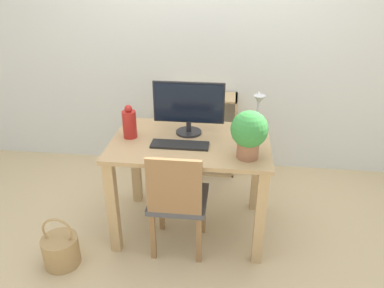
{
  "coord_description": "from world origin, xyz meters",
  "views": [
    {
      "loc": [
        0.29,
        -2.39,
        1.93
      ],
      "look_at": [
        0.0,
        0.1,
        0.69
      ],
      "focal_mm": 35.0,
      "sensor_mm": 36.0,
      "label": 1
    }
  ],
  "objects": [
    {
      "name": "vase",
      "position": [
        -0.44,
        0.01,
        0.88
      ],
      "size": [
        0.1,
        0.1,
        0.25
      ],
      "color": "#B2231E",
      "rests_on": "desk"
    },
    {
      "name": "monitor",
      "position": [
        -0.03,
        0.13,
        0.99
      ],
      "size": [
        0.52,
        0.19,
        0.39
      ],
      "color": "#232326",
      "rests_on": "desk"
    },
    {
      "name": "wall_back",
      "position": [
        0.0,
        1.11,
        1.3
      ],
      "size": [
        8.0,
        0.05,
        2.6
      ],
      "color": "silver",
      "rests_on": "ground_plane"
    },
    {
      "name": "chair",
      "position": [
        -0.06,
        -0.27,
        0.45
      ],
      "size": [
        0.4,
        0.4,
        0.83
      ],
      "rotation": [
        0.0,
        0.0,
        0.09
      ],
      "color": "#4C4C51",
      "rests_on": "ground_plane"
    },
    {
      "name": "ground_plane",
      "position": [
        0.0,
        0.0,
        0.0
      ],
      "size": [
        10.0,
        10.0,
        0.0
      ],
      "primitive_type": "plane",
      "color": "#CCB284"
    },
    {
      "name": "bookshelf",
      "position": [
        -0.14,
        0.93,
        0.35
      ],
      "size": [
        0.7,
        0.28,
        0.79
      ],
      "color": "tan",
      "rests_on": "ground_plane"
    },
    {
      "name": "basket",
      "position": [
        -0.85,
        -0.5,
        0.12
      ],
      "size": [
        0.25,
        0.25,
        0.39
      ],
      "color": "tan",
      "rests_on": "ground_plane"
    },
    {
      "name": "keyboard",
      "position": [
        -0.06,
        -0.09,
        0.78
      ],
      "size": [
        0.4,
        0.13,
        0.02
      ],
      "color": "black",
      "rests_on": "desk"
    },
    {
      "name": "desk",
      "position": [
        0.0,
        0.0,
        0.61
      ],
      "size": [
        1.13,
        0.75,
        0.77
      ],
      "color": "tan",
      "rests_on": "ground_plane"
    },
    {
      "name": "potted_plant",
      "position": [
        0.4,
        -0.2,
        0.95
      ],
      "size": [
        0.24,
        0.24,
        0.32
      ],
      "color": "#9E6647",
      "rests_on": "desk"
    },
    {
      "name": "desk_lamp",
      "position": [
        0.46,
        0.07,
        0.98
      ],
      "size": [
        0.1,
        0.19,
        0.35
      ],
      "color": "#B7B7BC",
      "rests_on": "desk"
    }
  ]
}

